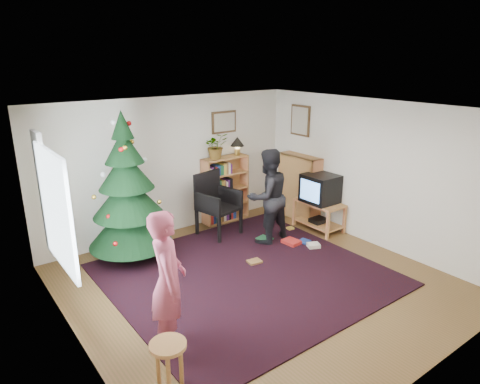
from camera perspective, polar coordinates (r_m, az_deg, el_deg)
floor at (r=6.38m, az=2.34°, el=-12.02°), size 5.00×5.00×0.00m
ceiling at (r=5.58m, az=2.67°, el=10.86°), size 5.00×5.00×0.00m
wall_back at (r=7.88m, az=-9.10°, el=3.43°), size 5.00×0.02×2.50m
wall_front at (r=4.39m, az=23.94°, el=-9.82°), size 5.00×0.02×2.50m
wall_left at (r=4.80m, az=-21.51°, el=-7.13°), size 0.02×5.00×2.50m
wall_right at (r=7.63m, az=17.21°, el=2.39°), size 0.02×5.00×2.50m
rug at (r=6.58m, az=0.67°, el=-10.92°), size 3.80×3.60×0.02m
window_pane at (r=5.26m, az=-23.32°, el=-2.24°), size 0.04×1.20×1.40m
curtain at (r=5.92m, az=-24.63°, el=-0.27°), size 0.06×0.35×1.60m
picture_back at (r=8.30m, az=-2.16°, el=9.30°), size 0.55×0.03×0.42m
picture_right at (r=8.59m, az=8.05°, el=9.42°), size 0.03×0.50×0.60m
christmas_tree at (r=6.94m, az=-14.70°, el=-1.04°), size 1.33×1.33×2.41m
bookshelf_back at (r=8.43m, az=-1.99°, el=0.47°), size 0.95×0.30×1.30m
bookshelf_right at (r=8.65m, az=7.91°, el=0.75°), size 0.30×0.95×1.30m
tv_stand at (r=8.24m, az=10.47°, el=-2.75°), size 0.51×0.92×0.55m
crt_tv at (r=8.08m, az=10.65°, el=0.48°), size 0.56×0.60×0.52m
armchair at (r=7.85m, az=-3.39°, el=-1.14°), size 0.75×0.75×1.15m
stool at (r=4.39m, az=-9.52°, el=-20.69°), size 0.36×0.36×0.59m
person_standing at (r=4.80m, az=-9.56°, el=-11.72°), size 0.60×0.71×1.65m
person_by_chair at (r=7.40m, az=3.71°, el=-0.62°), size 0.84×0.66×1.68m
potted_plant at (r=8.11m, az=-3.22°, el=6.18°), size 0.52×0.48×0.49m
table_lamp at (r=8.39m, az=-0.36°, el=6.59°), size 0.27×0.27×0.36m
floor_clutter at (r=7.60m, az=6.26°, el=-6.67°), size 1.60×1.03×0.08m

